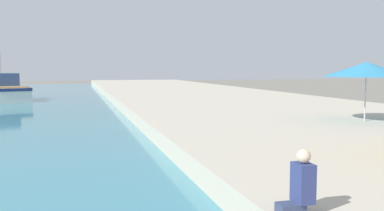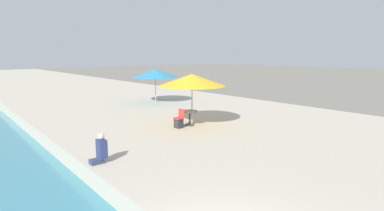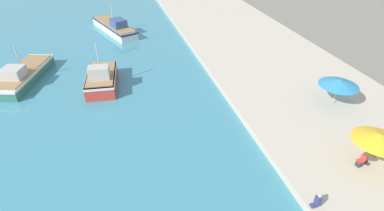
{
  "view_description": "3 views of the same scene",
  "coord_description": "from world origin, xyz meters",
  "views": [
    {
      "loc": [
        -2.8,
        0.41,
        2.89
      ],
      "look_at": [
        1.5,
        16.21,
        1.46
      ],
      "focal_mm": 40.0,
      "sensor_mm": 36.0,
      "label": 1
    },
    {
      "loc": [
        -3.25,
        -2.93,
        4.16
      ],
      "look_at": [
        6.3,
        8.42,
        1.66
      ],
      "focal_mm": 28.0,
      "sensor_mm": 36.0,
      "label": 2
    },
    {
      "loc": [
        -9.83,
        -3.19,
        15.62
      ],
      "look_at": [
        -4.0,
        18.0,
        1.26
      ],
      "focal_mm": 28.0,
      "sensor_mm": 36.0,
      "label": 3
    }
  ],
  "objects": [
    {
      "name": "fishing_boat_mid",
      "position": [
        -19.75,
        29.28,
        0.83
      ],
      "size": [
        5.38,
        9.37,
        3.99
      ],
      "rotation": [
        0.0,
        0.0,
        -0.29
      ],
      "color": "#33705B",
      "rests_on": "water_basin"
    },
    {
      "name": "fishing_boat_far",
      "position": [
        -9.37,
        42.61,
        0.87
      ],
      "size": [
        6.28,
        11.07,
        4.22
      ],
      "rotation": [
        0.0,
        0.0,
        0.36
      ],
      "color": "silver",
      "rests_on": "water_basin"
    },
    {
      "name": "cafe_chair_left",
      "position": [
        5.43,
        8.36,
        0.98
      ],
      "size": [
        0.46,
        0.43,
        0.91
      ],
      "rotation": [
        0.0,
        0.0,
        1.65
      ],
      "color": "#2D2D33",
      "rests_on": "quay_promenade"
    },
    {
      "name": "quay_promenade",
      "position": [
        8.0,
        37.0,
        0.33
      ],
      "size": [
        16.0,
        90.0,
        0.66
      ],
      "color": "#BCB29E",
      "rests_on": "ground_plane"
    },
    {
      "name": "cafe_umbrella_white",
      "position": [
        8.95,
        15.8,
        2.84
      ],
      "size": [
        3.47,
        3.47,
        2.49
      ],
      "color": "#B7B7B7",
      "rests_on": "quay_promenade"
    },
    {
      "name": "cafe_table",
      "position": [
        6.15,
        8.42,
        1.19
      ],
      "size": [
        0.8,
        0.8,
        0.74
      ],
      "color": "#333338",
      "rests_on": "quay_promenade"
    },
    {
      "name": "cafe_umbrella_pink",
      "position": [
        6.3,
        8.42,
        2.94
      ],
      "size": [
        3.37,
        3.37,
        2.58
      ],
      "color": "#B7B7B7",
      "rests_on": "quay_promenade"
    },
    {
      "name": "fishing_boat_near",
      "position": [
        -11.58,
        25.8,
        0.99
      ],
      "size": [
        3.5,
        6.37,
        4.84
      ],
      "rotation": [
        0.0,
        0.0,
        -0.1
      ],
      "color": "red",
      "rests_on": "water_basin"
    },
    {
      "name": "person_at_quay",
      "position": [
        0.52,
        6.21,
        1.09
      ],
      "size": [
        0.54,
        0.36,
        1.0
      ],
      "color": "#333D5B",
      "rests_on": "quay_promenade"
    }
  ]
}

